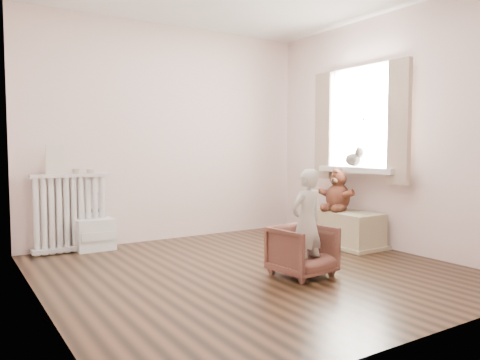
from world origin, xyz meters
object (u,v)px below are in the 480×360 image
toy_vanity (95,225)px  teddy_bear (338,187)px  radiator (70,216)px  toy_bench (346,228)px  plush_cat (354,158)px  child (307,222)px  armchair (303,251)px

toy_vanity → teddy_bear: 2.79m
toy_vanity → radiator: bearing=173.1°
toy_vanity → teddy_bear: size_ratio=1.32×
toy_bench → plush_cat: 0.81m
radiator → plush_cat: (2.89, -1.32, 0.61)m
teddy_bear → plush_cat: bearing=-47.6°
toy_bench → teddy_bear: teddy_bear is taller
toy_vanity → child: child is taller
toy_vanity → plush_cat: size_ratio=2.29×
plush_cat → teddy_bear: bearing=152.7°
radiator → child: 2.59m
toy_bench → teddy_bear: bearing=97.4°
toy_bench → plush_cat: plush_cat is taller
radiator → teddy_bear: (2.73, -1.22, 0.28)m
teddy_bear → plush_cat: size_ratio=1.74×
toy_bench → teddy_bear: size_ratio=1.75×
radiator → armchair: radiator is taller
armchair → toy_bench: (1.25, 0.72, -0.02)m
toy_vanity → toy_bench: (2.50, -1.31, -0.08)m
radiator → plush_cat: plush_cat is taller
teddy_bear → plush_cat: (0.15, -0.09, 0.33)m
armchair → teddy_bear: teddy_bear is taller
radiator → child: size_ratio=0.91×
radiator → armchair: bearing=-53.9°
child → plush_cat: 1.68m
toy_vanity → armchair: size_ratio=1.29×
armchair → toy_bench: armchair is taller
teddy_bear → toy_bench: bearing=-99.5°
child → teddy_bear: child is taller
radiator → toy_vanity: radiator is taller
armchair → child: bearing=-95.8°
toy_bench → armchair: bearing=-149.9°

